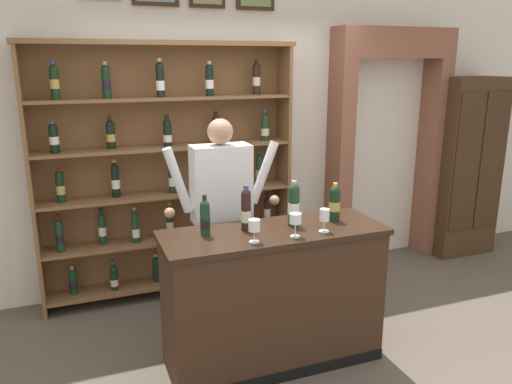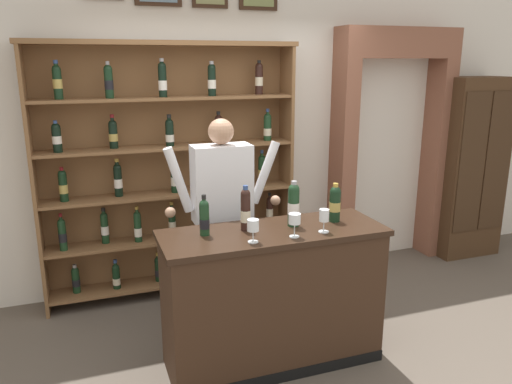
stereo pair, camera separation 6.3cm
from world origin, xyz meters
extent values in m
cube|color=brown|center=(0.00, 0.00, -0.01)|extent=(14.00, 14.00, 0.02)
cube|color=silver|center=(0.00, 1.61, 1.61)|extent=(12.00, 0.16, 3.22)
cube|color=brown|center=(-1.70, 1.34, 1.14)|extent=(0.03, 0.31, 2.28)
cube|color=brown|center=(0.52, 1.34, 1.14)|extent=(0.03, 0.31, 2.28)
cube|color=brown|center=(-0.59, 1.49, 1.14)|extent=(2.26, 0.02, 2.28)
cube|color=brown|center=(-0.59, 1.34, 0.12)|extent=(2.20, 0.29, 0.02)
cylinder|color=#19381E|center=(-1.46, 1.35, 0.23)|extent=(0.07, 0.07, 0.20)
sphere|color=#19381E|center=(-1.46, 1.35, 0.34)|extent=(0.07, 0.07, 0.07)
cylinder|color=#19381E|center=(-1.46, 1.35, 0.36)|extent=(0.03, 0.03, 0.06)
cylinder|color=#99999E|center=(-1.46, 1.35, 0.38)|extent=(0.03, 0.03, 0.03)
cylinder|color=black|center=(-1.46, 1.35, 0.22)|extent=(0.07, 0.07, 0.06)
cylinder|color=black|center=(-1.12, 1.32, 0.23)|extent=(0.07, 0.07, 0.19)
sphere|color=black|center=(-1.12, 1.32, 0.33)|extent=(0.07, 0.07, 0.07)
cylinder|color=black|center=(-1.12, 1.32, 0.36)|extent=(0.03, 0.03, 0.08)
cylinder|color=navy|center=(-1.12, 1.32, 0.39)|extent=(0.03, 0.03, 0.03)
cylinder|color=beige|center=(-1.12, 1.32, 0.20)|extent=(0.07, 0.07, 0.06)
cylinder|color=black|center=(-0.74, 1.35, 0.23)|extent=(0.07, 0.07, 0.20)
sphere|color=black|center=(-0.74, 1.35, 0.33)|extent=(0.07, 0.07, 0.07)
cylinder|color=black|center=(-0.74, 1.35, 0.36)|extent=(0.03, 0.03, 0.08)
cylinder|color=#B79338|center=(-0.74, 1.35, 0.39)|extent=(0.03, 0.03, 0.03)
cylinder|color=black|center=(-0.74, 1.35, 0.21)|extent=(0.07, 0.07, 0.06)
cylinder|color=black|center=(-0.40, 1.35, 0.23)|extent=(0.07, 0.07, 0.19)
sphere|color=black|center=(-0.40, 1.35, 0.33)|extent=(0.07, 0.07, 0.07)
cylinder|color=black|center=(-0.40, 1.35, 0.36)|extent=(0.03, 0.03, 0.07)
cylinder|color=maroon|center=(-0.40, 1.35, 0.38)|extent=(0.03, 0.03, 0.03)
cylinder|color=black|center=(-0.40, 1.35, 0.23)|extent=(0.07, 0.07, 0.06)
cylinder|color=black|center=(-0.06, 1.37, 0.23)|extent=(0.07, 0.07, 0.20)
sphere|color=black|center=(-0.06, 1.37, 0.34)|extent=(0.07, 0.07, 0.07)
cylinder|color=black|center=(-0.06, 1.37, 0.36)|extent=(0.03, 0.03, 0.06)
cylinder|color=navy|center=(-0.06, 1.37, 0.38)|extent=(0.03, 0.03, 0.03)
cylinder|color=beige|center=(-0.06, 1.37, 0.22)|extent=(0.07, 0.07, 0.06)
cylinder|color=black|center=(0.33, 1.31, 0.23)|extent=(0.07, 0.07, 0.20)
sphere|color=black|center=(0.33, 1.31, 0.34)|extent=(0.07, 0.07, 0.07)
cylinder|color=black|center=(0.33, 1.31, 0.37)|extent=(0.03, 0.03, 0.08)
cylinder|color=navy|center=(0.33, 1.31, 0.40)|extent=(0.03, 0.03, 0.03)
cylinder|color=silver|center=(0.33, 1.31, 0.21)|extent=(0.07, 0.07, 0.06)
cube|color=brown|center=(-0.59, 1.34, 0.54)|extent=(2.20, 0.29, 0.02)
cylinder|color=#19381E|center=(-1.53, 1.31, 0.67)|extent=(0.07, 0.07, 0.24)
sphere|color=#19381E|center=(-1.53, 1.31, 0.80)|extent=(0.06, 0.06, 0.06)
cylinder|color=#19381E|center=(-1.53, 1.31, 0.83)|extent=(0.02, 0.02, 0.08)
cylinder|color=maroon|center=(-1.53, 1.31, 0.86)|extent=(0.03, 0.03, 0.03)
cylinder|color=black|center=(-1.53, 1.31, 0.67)|extent=(0.07, 0.07, 0.08)
cylinder|color=#19381E|center=(-1.18, 1.37, 0.67)|extent=(0.07, 0.07, 0.24)
sphere|color=#19381E|center=(-1.18, 1.37, 0.80)|extent=(0.06, 0.06, 0.06)
cylinder|color=#19381E|center=(-1.18, 1.37, 0.83)|extent=(0.03, 0.03, 0.08)
cylinder|color=black|center=(-1.18, 1.37, 0.86)|extent=(0.04, 0.04, 0.03)
cylinder|color=silver|center=(-1.18, 1.37, 0.67)|extent=(0.07, 0.07, 0.08)
cylinder|color=#19381E|center=(-0.90, 1.32, 0.67)|extent=(0.07, 0.07, 0.24)
sphere|color=#19381E|center=(-0.90, 1.32, 0.80)|extent=(0.06, 0.06, 0.06)
cylinder|color=#19381E|center=(-0.90, 1.32, 0.83)|extent=(0.03, 0.03, 0.08)
cylinder|color=#B79338|center=(-0.90, 1.32, 0.86)|extent=(0.03, 0.03, 0.03)
cylinder|color=silver|center=(-0.90, 1.32, 0.64)|extent=(0.07, 0.07, 0.08)
cylinder|color=black|center=(-0.59, 1.37, 0.67)|extent=(0.07, 0.07, 0.24)
sphere|color=black|center=(-0.59, 1.37, 0.79)|extent=(0.06, 0.06, 0.06)
cylinder|color=black|center=(-0.59, 1.37, 0.83)|extent=(0.03, 0.03, 0.08)
cylinder|color=#B79338|center=(-0.59, 1.37, 0.86)|extent=(0.03, 0.03, 0.03)
cylinder|color=beige|center=(-0.59, 1.37, 0.65)|extent=(0.07, 0.07, 0.08)
cylinder|color=black|center=(-0.24, 1.36, 0.67)|extent=(0.07, 0.07, 0.24)
sphere|color=black|center=(-0.24, 1.36, 0.80)|extent=(0.06, 0.06, 0.06)
cylinder|color=black|center=(-0.24, 1.36, 0.82)|extent=(0.02, 0.02, 0.06)
cylinder|color=maroon|center=(-0.24, 1.36, 0.84)|extent=(0.03, 0.03, 0.03)
cylinder|color=beige|center=(-0.24, 1.36, 0.68)|extent=(0.07, 0.07, 0.08)
cylinder|color=black|center=(0.04, 1.33, 0.67)|extent=(0.07, 0.07, 0.24)
sphere|color=black|center=(0.04, 1.33, 0.80)|extent=(0.06, 0.06, 0.06)
cylinder|color=black|center=(0.04, 1.33, 0.84)|extent=(0.03, 0.03, 0.08)
cylinder|color=#99999E|center=(0.04, 1.33, 0.87)|extent=(0.03, 0.03, 0.03)
cylinder|color=silver|center=(0.04, 1.33, 0.65)|extent=(0.07, 0.07, 0.08)
cylinder|color=black|center=(0.36, 1.34, 0.67)|extent=(0.07, 0.07, 0.25)
sphere|color=black|center=(0.36, 1.34, 0.80)|extent=(0.06, 0.06, 0.06)
cylinder|color=black|center=(0.36, 1.34, 0.84)|extent=(0.03, 0.03, 0.08)
cylinder|color=black|center=(0.36, 1.34, 0.87)|extent=(0.03, 0.03, 0.03)
cylinder|color=beige|center=(0.36, 1.34, 0.68)|extent=(0.07, 0.07, 0.08)
cube|color=brown|center=(-0.59, 1.34, 0.96)|extent=(2.20, 0.29, 0.02)
cylinder|color=black|center=(-1.48, 1.34, 1.09)|extent=(0.07, 0.07, 0.23)
sphere|color=black|center=(-1.48, 1.34, 1.21)|extent=(0.07, 0.07, 0.07)
cylinder|color=black|center=(-1.48, 1.34, 1.23)|extent=(0.03, 0.03, 0.06)
cylinder|color=maroon|center=(-1.48, 1.34, 1.25)|extent=(0.03, 0.03, 0.03)
cylinder|color=tan|center=(-1.48, 1.34, 1.08)|extent=(0.07, 0.07, 0.07)
cylinder|color=black|center=(-1.04, 1.36, 1.10)|extent=(0.07, 0.07, 0.24)
sphere|color=black|center=(-1.04, 1.36, 1.22)|extent=(0.07, 0.07, 0.07)
cylinder|color=black|center=(-1.04, 1.36, 1.26)|extent=(0.03, 0.03, 0.08)
cylinder|color=#B79338|center=(-1.04, 1.36, 1.29)|extent=(0.04, 0.04, 0.03)
cylinder|color=silver|center=(-1.04, 1.36, 1.09)|extent=(0.07, 0.07, 0.08)
cylinder|color=black|center=(-0.55, 1.33, 1.09)|extent=(0.07, 0.07, 0.24)
sphere|color=black|center=(-0.55, 1.33, 1.22)|extent=(0.07, 0.07, 0.07)
cylinder|color=black|center=(-0.55, 1.33, 1.26)|extent=(0.03, 0.03, 0.08)
cylinder|color=#99999E|center=(-0.55, 1.33, 1.29)|extent=(0.03, 0.03, 0.03)
cylinder|color=silver|center=(-0.55, 1.33, 1.07)|extent=(0.07, 0.07, 0.08)
cylinder|color=black|center=(-0.12, 1.37, 1.09)|extent=(0.07, 0.07, 0.24)
sphere|color=black|center=(-0.12, 1.37, 1.22)|extent=(0.07, 0.07, 0.07)
cylinder|color=black|center=(-0.12, 1.37, 1.25)|extent=(0.03, 0.03, 0.08)
cylinder|color=#99999E|center=(-0.12, 1.37, 1.28)|extent=(0.03, 0.03, 0.03)
cylinder|color=black|center=(-0.12, 1.37, 1.10)|extent=(0.07, 0.07, 0.08)
cylinder|color=#19381E|center=(0.28, 1.33, 1.10)|extent=(0.07, 0.07, 0.24)
sphere|color=#19381E|center=(0.28, 1.33, 1.22)|extent=(0.07, 0.07, 0.07)
cylinder|color=#19381E|center=(0.28, 1.33, 1.26)|extent=(0.03, 0.03, 0.08)
cylinder|color=navy|center=(0.28, 1.33, 1.29)|extent=(0.03, 0.03, 0.03)
cylinder|color=tan|center=(0.28, 1.33, 1.08)|extent=(0.07, 0.07, 0.08)
cube|color=brown|center=(-0.59, 1.34, 1.38)|extent=(2.20, 0.29, 0.02)
cylinder|color=black|center=(-1.49, 1.31, 1.49)|extent=(0.07, 0.07, 0.20)
sphere|color=black|center=(-1.49, 1.31, 1.60)|extent=(0.07, 0.07, 0.07)
cylinder|color=black|center=(-1.49, 1.31, 1.62)|extent=(0.03, 0.03, 0.06)
cylinder|color=navy|center=(-1.49, 1.31, 1.64)|extent=(0.03, 0.03, 0.03)
cylinder|color=silver|center=(-1.49, 1.31, 1.50)|extent=(0.07, 0.07, 0.06)
cylinder|color=black|center=(-1.05, 1.36, 1.49)|extent=(0.07, 0.07, 0.20)
sphere|color=black|center=(-1.05, 1.36, 1.60)|extent=(0.07, 0.07, 0.07)
cylinder|color=black|center=(-1.05, 1.36, 1.63)|extent=(0.03, 0.03, 0.08)
cylinder|color=maroon|center=(-1.05, 1.36, 1.67)|extent=(0.03, 0.03, 0.03)
cylinder|color=tan|center=(-1.05, 1.36, 1.49)|extent=(0.07, 0.07, 0.06)
cylinder|color=black|center=(-0.58, 1.31, 1.49)|extent=(0.07, 0.07, 0.19)
sphere|color=black|center=(-0.58, 1.31, 1.59)|extent=(0.07, 0.07, 0.07)
cylinder|color=black|center=(-0.58, 1.31, 1.63)|extent=(0.03, 0.03, 0.08)
cylinder|color=black|center=(-0.58, 1.31, 1.65)|extent=(0.04, 0.04, 0.03)
cylinder|color=silver|center=(-0.58, 1.31, 1.46)|extent=(0.07, 0.07, 0.06)
cylinder|color=black|center=(-0.13, 1.36, 1.50)|extent=(0.07, 0.07, 0.21)
sphere|color=black|center=(-0.13, 1.36, 1.61)|extent=(0.07, 0.07, 0.07)
cylinder|color=black|center=(-0.13, 1.36, 1.64)|extent=(0.03, 0.03, 0.07)
cylinder|color=black|center=(-0.13, 1.36, 1.66)|extent=(0.04, 0.04, 0.03)
cylinder|color=silver|center=(-0.13, 1.36, 1.50)|extent=(0.07, 0.07, 0.07)
cylinder|color=#19381E|center=(0.33, 1.33, 1.50)|extent=(0.07, 0.07, 0.21)
sphere|color=#19381E|center=(0.33, 1.33, 1.61)|extent=(0.07, 0.07, 0.07)
cylinder|color=#19381E|center=(0.33, 1.33, 1.64)|extent=(0.03, 0.03, 0.08)
cylinder|color=navy|center=(0.33, 1.33, 1.67)|extent=(0.03, 0.03, 0.03)
cylinder|color=beige|center=(0.33, 1.33, 1.47)|extent=(0.07, 0.07, 0.07)
cube|color=brown|center=(-0.59, 1.34, 1.80)|extent=(2.20, 0.29, 0.02)
cylinder|color=black|center=(-1.45, 1.33, 1.93)|extent=(0.07, 0.07, 0.23)
sphere|color=black|center=(-1.45, 1.33, 2.05)|extent=(0.07, 0.07, 0.07)
cylinder|color=black|center=(-1.45, 1.33, 2.08)|extent=(0.03, 0.03, 0.07)
cylinder|color=navy|center=(-1.45, 1.33, 2.11)|extent=(0.04, 0.04, 0.03)
cylinder|color=tan|center=(-1.45, 1.33, 1.94)|extent=(0.07, 0.07, 0.07)
cylinder|color=black|center=(-1.06, 1.31, 1.93)|extent=(0.07, 0.07, 0.23)
sphere|color=black|center=(-1.06, 1.31, 2.05)|extent=(0.07, 0.07, 0.07)
cylinder|color=black|center=(-1.06, 1.31, 2.07)|extent=(0.03, 0.03, 0.06)
cylinder|color=#99999E|center=(-1.06, 1.31, 2.10)|extent=(0.03, 0.03, 0.03)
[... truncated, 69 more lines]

